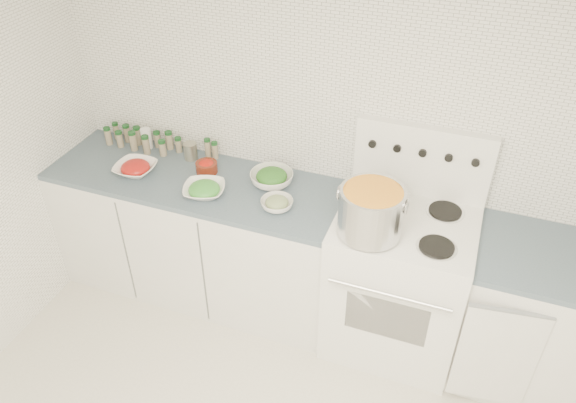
{
  "coord_description": "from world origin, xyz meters",
  "views": [
    {
      "loc": [
        0.7,
        -1.28,
        2.82
      ],
      "look_at": [
        -0.19,
        1.14,
        0.92
      ],
      "focal_mm": 35.0,
      "sensor_mm": 36.0,
      "label": 1
    }
  ],
  "objects_px": {
    "bowl_tomato": "(135,168)",
    "bowl_snowpea": "(204,190)",
    "stock_pot": "(371,210)",
    "stove": "(398,279)"
  },
  "relations": [
    {
      "from": "bowl_tomato",
      "to": "bowl_snowpea",
      "type": "xyz_separation_m",
      "value": [
        0.5,
        -0.06,
        -0.0
      ]
    },
    {
      "from": "stock_pot",
      "to": "stove",
      "type": "bearing_deg",
      "value": 45.73
    },
    {
      "from": "stove",
      "to": "bowl_snowpea",
      "type": "distance_m",
      "value": 1.25
    },
    {
      "from": "bowl_snowpea",
      "to": "bowl_tomato",
      "type": "bearing_deg",
      "value": 173.43
    },
    {
      "from": "stock_pot",
      "to": "bowl_tomato",
      "type": "height_order",
      "value": "stock_pot"
    },
    {
      "from": "stock_pot",
      "to": "bowl_snowpea",
      "type": "bearing_deg",
      "value": 177.0
    },
    {
      "from": "bowl_tomato",
      "to": "bowl_snowpea",
      "type": "distance_m",
      "value": 0.51
    },
    {
      "from": "stock_pot",
      "to": "bowl_tomato",
      "type": "distance_m",
      "value": 1.51
    },
    {
      "from": "stock_pot",
      "to": "bowl_snowpea",
      "type": "xyz_separation_m",
      "value": [
        -1.0,
        0.05,
        -0.15
      ]
    },
    {
      "from": "stove",
      "to": "bowl_snowpea",
      "type": "bearing_deg",
      "value": -173.92
    }
  ]
}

